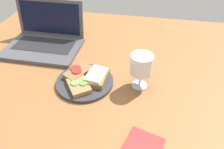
% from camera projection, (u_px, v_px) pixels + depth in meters
% --- Properties ---
extents(wooden_table, '(1.40, 1.40, 0.03)m').
position_uv_depth(wooden_table, '(94.00, 87.00, 0.90)').
color(wooden_table, brown).
rests_on(wooden_table, ground).
extents(plate, '(0.23, 0.23, 0.01)m').
position_uv_depth(plate, '(85.00, 82.00, 0.89)').
color(plate, '#333338').
rests_on(plate, wooden_table).
extents(sandwich_with_cheese, '(0.08, 0.12, 0.03)m').
position_uv_depth(sandwich_with_cheese, '(97.00, 76.00, 0.88)').
color(sandwich_with_cheese, brown).
rests_on(sandwich_with_cheese, plate).
extents(sandwich_with_tomato, '(0.11, 0.14, 0.03)m').
position_uv_depth(sandwich_with_tomato, '(78.00, 72.00, 0.91)').
color(sandwich_with_tomato, brown).
rests_on(sandwich_with_tomato, plate).
extents(sandwich_with_cucumber, '(0.12, 0.13, 0.02)m').
position_uv_depth(sandwich_with_cucumber, '(79.00, 86.00, 0.84)').
color(sandwich_with_cucumber, '#937047').
rests_on(sandwich_with_cucumber, plate).
extents(wine_glass, '(0.09, 0.09, 0.14)m').
position_uv_depth(wine_glass, '(141.00, 66.00, 0.82)').
color(wine_glass, white).
rests_on(wine_glass, wooden_table).
extents(laptop, '(0.36, 0.28, 0.21)m').
position_uv_depth(laptop, '(45.00, 41.00, 1.09)').
color(laptop, '#4C4C51').
rests_on(laptop, wooden_table).
extents(napkin, '(0.14, 0.16, 0.00)m').
position_uv_depth(napkin, '(142.00, 149.00, 0.65)').
color(napkin, '#B23333').
rests_on(napkin, wooden_table).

